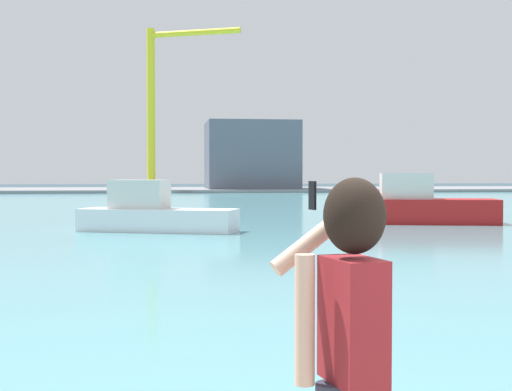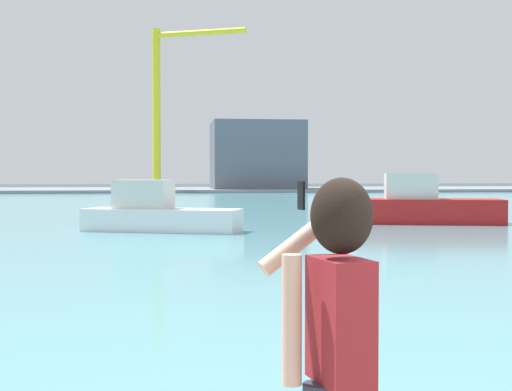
{
  "view_description": "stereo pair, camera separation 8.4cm",
  "coord_description": "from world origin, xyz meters",
  "px_view_note": "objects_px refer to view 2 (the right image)",
  "views": [
    {
      "loc": [
        -1.99,
        -2.52,
        2.36
      ],
      "look_at": [
        -0.67,
        7.17,
        2.06
      ],
      "focal_mm": 49.46,
      "sensor_mm": 36.0,
      "label": 1
    },
    {
      "loc": [
        -1.9,
        -2.53,
        2.36
      ],
      "look_at": [
        -0.67,
        7.17,
        2.06
      ],
      "focal_mm": 49.46,
      "sensor_mm": 36.0,
      "label": 2
    }
  ],
  "objects_px": {
    "warehouse_right": "(257,155)",
    "port_crane": "(166,93)",
    "boat_moored": "(157,214)",
    "boat_moored_2": "(425,206)",
    "person_photographer": "(337,328)"
  },
  "relations": [
    {
      "from": "boat_moored",
      "to": "warehouse_right",
      "type": "relative_size",
      "value": 0.56
    },
    {
      "from": "person_photographer",
      "to": "boat_moored",
      "type": "xyz_separation_m",
      "value": [
        -1.13,
        25.76,
        -0.93
      ]
    },
    {
      "from": "boat_moored",
      "to": "port_crane",
      "type": "relative_size",
      "value": 0.34
    },
    {
      "from": "boat_moored",
      "to": "port_crane",
      "type": "xyz_separation_m",
      "value": [
        0.33,
        58.07,
        11.49
      ]
    },
    {
      "from": "person_photographer",
      "to": "boat_moored",
      "type": "distance_m",
      "value": 25.8
    },
    {
      "from": "boat_moored_2",
      "to": "port_crane",
      "type": "xyz_separation_m",
      "value": [
        -12.06,
        55.12,
        11.38
      ]
    },
    {
      "from": "person_photographer",
      "to": "boat_moored",
      "type": "bearing_deg",
      "value": -8.8
    },
    {
      "from": "boat_moored",
      "to": "boat_moored_2",
      "type": "height_order",
      "value": "boat_moored_2"
    },
    {
      "from": "boat_moored_2",
      "to": "warehouse_right",
      "type": "bearing_deg",
      "value": 103.96
    },
    {
      "from": "boat_moored",
      "to": "warehouse_right",
      "type": "distance_m",
      "value": 64.95
    },
    {
      "from": "warehouse_right",
      "to": "port_crane",
      "type": "xyz_separation_m",
      "value": [
        -11.85,
        -5.6,
        7.44
      ]
    },
    {
      "from": "warehouse_right",
      "to": "port_crane",
      "type": "height_order",
      "value": "port_crane"
    },
    {
      "from": "boat_moored_2",
      "to": "port_crane",
      "type": "relative_size",
      "value": 0.36
    },
    {
      "from": "person_photographer",
      "to": "port_crane",
      "type": "xyz_separation_m",
      "value": [
        -0.8,
        83.83,
        10.55
      ]
    },
    {
      "from": "warehouse_right",
      "to": "port_crane",
      "type": "distance_m",
      "value": 15.07
    }
  ]
}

